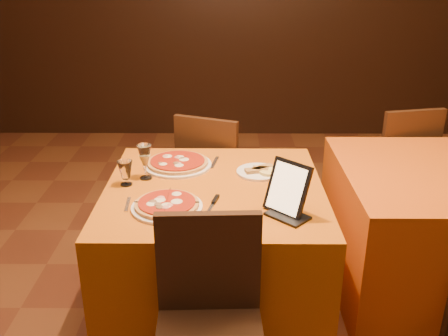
{
  "coord_description": "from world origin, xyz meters",
  "views": [
    {
      "loc": [
        0.04,
        -1.84,
        1.81
      ],
      "look_at": [
        0.02,
        0.43,
        0.86
      ],
      "focal_mm": 40.0,
      "sensor_mm": 36.0,
      "label": 1
    }
  ],
  "objects_px": {
    "chair_side_far": "(392,164)",
    "tablet": "(288,188)",
    "side_table": "(433,231)",
    "wine_glass": "(145,162)",
    "chair_main_far": "(218,175)",
    "pizza_far": "(178,164)",
    "water_glass": "(126,173)",
    "main_table": "(215,250)",
    "pizza_near": "(167,206)"
  },
  "relations": [
    {
      "from": "chair_main_far",
      "to": "pizza_far",
      "type": "bearing_deg",
      "value": 90.59
    },
    {
      "from": "chair_main_far",
      "to": "chair_side_far",
      "type": "bearing_deg",
      "value": -149.84
    },
    {
      "from": "pizza_near",
      "to": "wine_glass",
      "type": "bearing_deg",
      "value": 113.54
    },
    {
      "from": "main_table",
      "to": "water_glass",
      "type": "height_order",
      "value": "water_glass"
    },
    {
      "from": "chair_side_far",
      "to": "pizza_far",
      "type": "distance_m",
      "value": 1.67
    },
    {
      "from": "chair_side_far",
      "to": "wine_glass",
      "type": "distance_m",
      "value": 1.9
    },
    {
      "from": "main_table",
      "to": "chair_main_far",
      "type": "height_order",
      "value": "chair_main_far"
    },
    {
      "from": "pizza_far",
      "to": "pizza_near",
      "type": "bearing_deg",
      "value": -90.17
    },
    {
      "from": "main_table",
      "to": "water_glass",
      "type": "xyz_separation_m",
      "value": [
        -0.45,
        0.02,
        0.44
      ]
    },
    {
      "from": "main_table",
      "to": "pizza_near",
      "type": "height_order",
      "value": "pizza_near"
    },
    {
      "from": "chair_side_far",
      "to": "tablet",
      "type": "distance_m",
      "value": 1.64
    },
    {
      "from": "pizza_far",
      "to": "tablet",
      "type": "distance_m",
      "value": 0.77
    },
    {
      "from": "side_table",
      "to": "main_table",
      "type": "bearing_deg",
      "value": -170.11
    },
    {
      "from": "pizza_far",
      "to": "water_glass",
      "type": "bearing_deg",
      "value": -133.32
    },
    {
      "from": "main_table",
      "to": "chair_side_far",
      "type": "height_order",
      "value": "chair_side_far"
    },
    {
      "from": "pizza_far",
      "to": "water_glass",
      "type": "relative_size",
      "value": 2.89
    },
    {
      "from": "chair_main_far",
      "to": "main_table",
      "type": "bearing_deg",
      "value": 111.16
    },
    {
      "from": "wine_glass",
      "to": "tablet",
      "type": "bearing_deg",
      "value": -28.04
    },
    {
      "from": "chair_side_far",
      "to": "pizza_near",
      "type": "relative_size",
      "value": 2.76
    },
    {
      "from": "tablet",
      "to": "water_glass",
      "type": "bearing_deg",
      "value": -156.46
    },
    {
      "from": "main_table",
      "to": "chair_side_far",
      "type": "relative_size",
      "value": 1.21
    },
    {
      "from": "main_table",
      "to": "chair_main_far",
      "type": "distance_m",
      "value": 0.83
    },
    {
      "from": "pizza_near",
      "to": "water_glass",
      "type": "bearing_deg",
      "value": 132.32
    },
    {
      "from": "main_table",
      "to": "side_table",
      "type": "bearing_deg",
      "value": 9.89
    },
    {
      "from": "main_table",
      "to": "wine_glass",
      "type": "xyz_separation_m",
      "value": [
        -0.36,
        0.1,
        0.47
      ]
    },
    {
      "from": "wine_glass",
      "to": "tablet",
      "type": "distance_m",
      "value": 0.79
    },
    {
      "from": "main_table",
      "to": "pizza_far",
      "type": "distance_m",
      "value": 0.52
    },
    {
      "from": "chair_side_far",
      "to": "tablet",
      "type": "relative_size",
      "value": 3.73
    },
    {
      "from": "side_table",
      "to": "chair_side_far",
      "type": "bearing_deg",
      "value": 90.0
    },
    {
      "from": "side_table",
      "to": "wine_glass",
      "type": "xyz_separation_m",
      "value": [
        -1.61,
        -0.12,
        0.47
      ]
    },
    {
      "from": "chair_side_far",
      "to": "tablet",
      "type": "height_order",
      "value": "tablet"
    },
    {
      "from": "main_table",
      "to": "chair_main_far",
      "type": "bearing_deg",
      "value": 90.0
    },
    {
      "from": "pizza_far",
      "to": "main_table",
      "type": "bearing_deg",
      "value": -52.07
    },
    {
      "from": "main_table",
      "to": "water_glass",
      "type": "distance_m",
      "value": 0.63
    },
    {
      "from": "water_glass",
      "to": "main_table",
      "type": "bearing_deg",
      "value": -2.13
    },
    {
      "from": "side_table",
      "to": "wine_glass",
      "type": "height_order",
      "value": "wine_glass"
    },
    {
      "from": "chair_side_far",
      "to": "wine_glass",
      "type": "bearing_deg",
      "value": 18.01
    },
    {
      "from": "side_table",
      "to": "pizza_near",
      "type": "distance_m",
      "value": 1.58
    },
    {
      "from": "chair_main_far",
      "to": "chair_side_far",
      "type": "distance_m",
      "value": 1.27
    },
    {
      "from": "side_table",
      "to": "pizza_far",
      "type": "relative_size",
      "value": 2.93
    },
    {
      "from": "chair_side_far",
      "to": "water_glass",
      "type": "height_order",
      "value": "chair_side_far"
    },
    {
      "from": "side_table",
      "to": "water_glass",
      "type": "distance_m",
      "value": 1.76
    },
    {
      "from": "chair_main_far",
      "to": "pizza_near",
      "type": "relative_size",
      "value": 2.76
    },
    {
      "from": "chair_main_far",
      "to": "tablet",
      "type": "xyz_separation_m",
      "value": [
        0.34,
        -1.1,
        0.41
      ]
    },
    {
      "from": "wine_glass",
      "to": "tablet",
      "type": "relative_size",
      "value": 0.78
    },
    {
      "from": "chair_main_far",
      "to": "water_glass",
      "type": "bearing_deg",
      "value": 82.26
    },
    {
      "from": "chair_main_far",
      "to": "water_glass",
      "type": "xyz_separation_m",
      "value": [
        -0.45,
        -0.81,
        0.36
      ]
    },
    {
      "from": "main_table",
      "to": "tablet",
      "type": "distance_m",
      "value": 0.66
    },
    {
      "from": "chair_side_far",
      "to": "tablet",
      "type": "xyz_separation_m",
      "value": [
        -0.91,
        -1.3,
        0.41
      ]
    },
    {
      "from": "chair_main_far",
      "to": "pizza_near",
      "type": "height_order",
      "value": "chair_main_far"
    }
  ]
}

